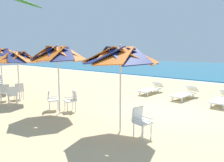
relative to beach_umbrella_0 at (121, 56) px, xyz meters
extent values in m
plane|color=#D3B784|center=(-0.06, 2.69, -2.32)|extent=(80.00, 80.00, 0.00)
cylinder|color=silver|center=(0.00, 0.00, -1.22)|extent=(0.05, 0.05, 2.20)
cube|color=orange|center=(0.51, 0.21, 0.03)|extent=(1.26, 1.21, 0.54)
cube|color=navy|center=(0.21, 0.51, 0.03)|extent=(1.20, 1.30, 0.54)
cube|color=orange|center=(-0.21, 0.51, 0.03)|extent=(1.21, 1.26, 0.54)
cube|color=navy|center=(-0.51, 0.21, 0.03)|extent=(1.30, 1.20, 0.54)
cube|color=orange|center=(-0.51, -0.21, 0.03)|extent=(1.26, 1.21, 0.54)
cube|color=navy|center=(-0.21, -0.51, 0.03)|extent=(1.20, 1.30, 0.54)
cube|color=orange|center=(0.21, -0.51, 0.03)|extent=(1.21, 1.26, 0.54)
cube|color=navy|center=(0.51, -0.21, 0.03)|extent=(1.30, 1.20, 0.54)
sphere|color=silver|center=(0.00, 0.00, 0.32)|extent=(0.08, 0.08, 0.08)
cube|color=white|center=(0.77, 0.10, -1.88)|extent=(0.48, 0.48, 0.05)
cube|color=white|center=(0.57, 0.12, -1.65)|extent=(0.14, 0.43, 0.40)
cube|color=white|center=(0.79, 0.30, -1.77)|extent=(0.40, 0.08, 0.03)
cube|color=white|center=(0.75, -0.10, -1.77)|extent=(0.40, 0.08, 0.03)
cylinder|color=white|center=(0.97, 0.26, -2.11)|extent=(0.04, 0.04, 0.41)
cylinder|color=white|center=(0.93, -0.09, -2.11)|extent=(0.04, 0.04, 0.41)
cylinder|color=white|center=(0.62, 0.29, -2.11)|extent=(0.04, 0.04, 0.41)
cylinder|color=white|center=(0.58, -0.06, -2.11)|extent=(0.04, 0.04, 0.41)
cylinder|color=silver|center=(-3.06, -0.24, -1.21)|extent=(0.05, 0.05, 2.21)
cube|color=orange|center=(-2.56, -0.03, 0.08)|extent=(1.19, 1.17, 0.59)
cube|color=navy|center=(-2.85, 0.26, 0.08)|extent=(1.15, 1.24, 0.59)
cube|color=orange|center=(-3.26, 0.26, 0.08)|extent=(1.17, 1.19, 0.59)
cube|color=navy|center=(-3.55, -0.03, 0.08)|extent=(1.24, 1.15, 0.59)
cube|color=orange|center=(-3.55, -0.44, 0.08)|extent=(1.19, 1.17, 0.59)
cube|color=navy|center=(-3.26, -0.73, 0.08)|extent=(1.15, 1.24, 0.59)
cube|color=orange|center=(-2.85, -0.73, 0.08)|extent=(1.17, 1.19, 0.59)
cube|color=navy|center=(-2.56, -0.44, 0.08)|extent=(1.24, 1.15, 0.59)
sphere|color=silver|center=(-3.06, -0.24, 0.41)|extent=(0.08, 0.08, 0.08)
cube|color=white|center=(-3.05, 0.27, -1.88)|extent=(0.55, 0.55, 0.05)
cube|color=white|center=(-3.00, 0.46, -1.65)|extent=(0.43, 0.21, 0.40)
cube|color=white|center=(-2.86, 0.21, -1.77)|extent=(0.15, 0.39, 0.03)
cube|color=white|center=(-3.25, 0.32, -1.77)|extent=(0.15, 0.39, 0.03)
cylinder|color=white|center=(-2.94, 0.05, -2.11)|extent=(0.04, 0.04, 0.41)
cylinder|color=white|center=(-3.27, 0.15, -2.11)|extent=(0.04, 0.04, 0.41)
cylinder|color=white|center=(-2.84, 0.38, -2.11)|extent=(0.04, 0.04, 0.41)
cylinder|color=white|center=(-3.17, 0.49, -2.11)|extent=(0.04, 0.04, 0.41)
cube|color=white|center=(-3.70, -0.12, -1.88)|extent=(0.60, 0.60, 0.05)
cube|color=white|center=(-3.80, -0.30, -1.65)|extent=(0.41, 0.29, 0.40)
cube|color=white|center=(-3.88, -0.02, -1.77)|extent=(0.23, 0.37, 0.03)
cube|color=white|center=(-3.53, -0.22, -1.77)|extent=(0.23, 0.37, 0.03)
cylinder|color=white|center=(-3.77, 0.12, -2.11)|extent=(0.04, 0.04, 0.41)
cylinder|color=white|center=(-3.47, -0.05, -2.11)|extent=(0.04, 0.04, 0.41)
cylinder|color=white|center=(-3.94, -0.19, -2.11)|extent=(0.04, 0.04, 0.41)
cylinder|color=white|center=(-3.64, -0.36, -2.11)|extent=(0.04, 0.04, 0.41)
cylinder|color=silver|center=(-6.28, -0.50, -1.29)|extent=(0.05, 0.05, 2.05)
cube|color=orange|center=(-5.83, -0.32, -0.09)|extent=(1.12, 1.05, 0.55)
cube|color=navy|center=(-6.09, -0.05, -0.09)|extent=(1.06, 1.08, 0.55)
cube|color=orange|center=(-6.46, -0.05, -0.09)|extent=(1.05, 1.12, 0.55)
cube|color=navy|center=(-6.73, -0.32, -0.09)|extent=(1.08, 1.06, 0.55)
cube|color=orange|center=(-6.73, -0.69, -0.09)|extent=(1.12, 1.05, 0.55)
cube|color=navy|center=(-6.46, -0.96, -0.09)|extent=(1.06, 1.08, 0.55)
cube|color=orange|center=(-6.09, -0.96, -0.09)|extent=(1.05, 1.12, 0.55)
cube|color=navy|center=(-5.83, -0.69, -0.09)|extent=(1.08, 1.06, 0.55)
sphere|color=silver|center=(-6.28, -0.50, 0.22)|extent=(0.08, 0.08, 0.08)
cube|color=white|center=(-7.07, -0.94, -1.88)|extent=(0.53, 0.53, 0.05)
cube|color=white|center=(-6.87, -0.98, -1.65)|extent=(0.19, 0.43, 0.40)
cube|color=white|center=(-7.11, -1.13, -1.77)|extent=(0.39, 0.13, 0.03)
cube|color=white|center=(-7.02, -0.74, -1.77)|extent=(0.39, 0.13, 0.03)
cylinder|color=white|center=(-7.28, -1.07, -2.11)|extent=(0.04, 0.04, 0.41)
cylinder|color=white|center=(-7.20, -0.73, -2.11)|extent=(0.04, 0.04, 0.41)
cylinder|color=white|center=(-6.94, -1.15, -2.11)|extent=(0.04, 0.04, 0.41)
cylinder|color=white|center=(-6.86, -0.81, -2.11)|extent=(0.04, 0.04, 0.41)
cube|color=white|center=(-6.90, -0.29, -1.88)|extent=(0.50, 0.50, 0.05)
cube|color=white|center=(-6.70, -0.32, -1.65)|extent=(0.15, 0.43, 0.40)
cube|color=white|center=(-6.93, -0.49, -1.77)|extent=(0.40, 0.10, 0.03)
cube|color=white|center=(-6.87, -0.09, -1.77)|extent=(0.40, 0.10, 0.03)
cylinder|color=white|center=(-7.10, -0.44, -2.11)|extent=(0.04, 0.04, 0.41)
cylinder|color=white|center=(-7.05, -0.09, -2.11)|extent=(0.04, 0.04, 0.41)
cylinder|color=white|center=(-6.75, -0.49, -2.11)|extent=(0.04, 0.04, 0.41)
cylinder|color=white|center=(-6.70, -0.14, -2.11)|extent=(0.04, 0.04, 0.41)
cube|color=white|center=(-6.07, -0.92, -1.88)|extent=(0.54, 0.54, 0.05)
cube|color=white|center=(-5.88, -0.98, -1.65)|extent=(0.21, 0.43, 0.40)
cube|color=white|center=(-6.12, -1.12, -1.77)|extent=(0.39, 0.15, 0.03)
cube|color=white|center=(-6.01, -0.73, -1.77)|extent=(0.39, 0.15, 0.03)
cylinder|color=white|center=(-6.29, -1.04, -2.11)|extent=(0.04, 0.04, 0.41)
cylinder|color=white|center=(-6.19, -0.71, -2.11)|extent=(0.04, 0.04, 0.41)
cylinder|color=white|center=(-5.95, -1.14, -2.11)|extent=(0.04, 0.04, 0.41)
cylinder|color=white|center=(-5.85, -0.80, -2.11)|extent=(0.04, 0.04, 0.41)
cylinder|color=silver|center=(-9.63, -0.16, -1.15)|extent=(0.05, 0.05, 2.34)
cube|color=orange|center=(-9.10, 0.06, 0.14)|extent=(1.32, 1.26, 0.49)
cube|color=navy|center=(-9.41, 0.36, 0.14)|extent=(1.25, 1.35, 0.49)
cube|color=orange|center=(-9.84, 0.36, 0.14)|extent=(1.26, 1.32, 0.49)
cube|color=navy|center=(-10.15, 0.06, 0.14)|extent=(1.35, 1.25, 0.49)
sphere|color=silver|center=(-9.63, -0.16, 0.41)|extent=(0.08, 0.08, 0.08)
cube|color=blue|center=(-10.16, -0.12, -1.77)|extent=(0.37, 0.21, 0.03)
cylinder|color=blue|center=(-9.99, -0.06, -2.11)|extent=(0.04, 0.04, 0.41)
cube|color=white|center=(-9.07, -0.42, -1.77)|extent=(0.40, 0.08, 0.03)
cylinder|color=white|center=(-8.89, -0.42, -2.11)|extent=(0.04, 0.04, 0.41)
cylinder|color=white|center=(-9.24, -0.46, -2.11)|extent=(0.04, 0.04, 0.41)
cube|color=white|center=(-11.98, 0.52, -1.77)|extent=(0.33, 0.28, 0.03)
cylinder|color=white|center=(-11.86, 0.39, -2.11)|extent=(0.04, 0.04, 0.41)
cylinder|color=white|center=(-12.13, 0.62, -2.11)|extent=(0.04, 0.04, 0.41)
cube|color=white|center=(1.21, 5.65, -2.07)|extent=(0.73, 1.73, 0.06)
cube|color=white|center=(1.50, 5.02, -2.21)|extent=(0.06, 0.06, 0.22)
cube|color=white|center=(0.99, 5.00, -2.21)|extent=(0.06, 0.06, 0.22)
cube|color=white|center=(0.93, 6.27, -2.21)|extent=(0.06, 0.06, 0.22)
cube|color=white|center=(-0.66, 5.70, -2.07)|extent=(0.68, 1.71, 0.06)
cube|color=white|center=(-0.64, 6.75, -1.88)|extent=(0.62, 0.49, 0.36)
cube|color=white|center=(-0.42, 5.05, -2.21)|extent=(0.06, 0.06, 0.22)
cube|color=white|center=(-0.94, 5.07, -2.21)|extent=(0.06, 0.06, 0.22)
cube|color=white|center=(-0.39, 6.33, -2.21)|extent=(0.06, 0.06, 0.22)
cube|color=white|center=(-0.91, 6.34, -2.21)|extent=(0.06, 0.06, 0.22)
cube|color=white|center=(-2.80, 5.72, -2.07)|extent=(0.75, 1.74, 0.06)
cube|color=white|center=(-2.86, 6.78, -1.88)|extent=(0.64, 0.52, 0.36)
cube|color=white|center=(-2.50, 5.10, -2.21)|extent=(0.06, 0.06, 0.22)
cube|color=white|center=(-3.01, 5.07, -2.21)|extent=(0.06, 0.06, 0.22)
cube|color=white|center=(-2.58, 6.38, -2.21)|extent=(0.06, 0.06, 0.22)
cube|color=white|center=(-3.09, 6.34, -2.21)|extent=(0.06, 0.06, 0.22)
camera|label=1|loc=(4.20, -4.71, 0.10)|focal=33.84mm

